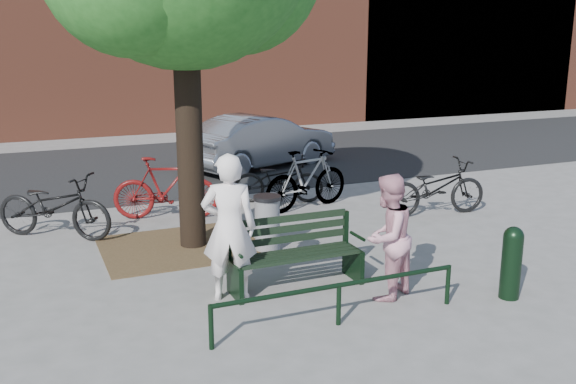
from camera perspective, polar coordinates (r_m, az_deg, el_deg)
name	(u,v)px	position (r m, az deg, el deg)	size (l,w,h in m)	color
ground	(296,287)	(8.50, 0.74, -8.48)	(90.00, 90.00, 0.00)	gray
dirt_pit	(181,247)	(10.16, -9.49, -4.80)	(2.40, 2.00, 0.02)	brown
road	(160,167)	(16.33, -11.33, 2.21)	(40.00, 7.00, 0.01)	black
park_bench	(294,251)	(8.40, 0.53, -5.27)	(1.74, 0.54, 0.97)	black
guard_railing	(339,292)	(7.34, 4.55, -8.82)	(3.06, 0.06, 0.51)	black
person_left	(229,228)	(7.89, -5.26, -3.18)	(0.68, 0.44, 1.85)	white
person_right	(387,237)	(8.03, 8.82, -3.98)	(0.77, 0.60, 1.58)	#D2909F
bollard	(512,260)	(8.48, 19.26, -5.74)	(0.25, 0.25, 0.93)	black
litter_bin	(267,223)	(9.78, -1.85, -2.75)	(0.42, 0.42, 0.86)	gray
bicycle_a	(54,206)	(11.00, -20.09, -1.20)	(0.71, 2.02, 1.06)	black
bicycle_b	(166,188)	(11.62, -10.79, 0.35)	(0.53, 1.88, 1.13)	#590D0C
bicycle_c	(279,179)	(12.56, -0.83, 1.12)	(0.61, 1.75, 0.92)	black
bicycle_d	(307,179)	(12.07, 1.67, 1.14)	(0.54, 1.90, 1.14)	gray
bicycle_e	(436,188)	(11.97, 12.99, 0.38)	(0.68, 1.95, 1.03)	black
parked_car	(260,141)	(15.88, -2.48, 4.54)	(1.40, 4.01, 1.32)	gray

